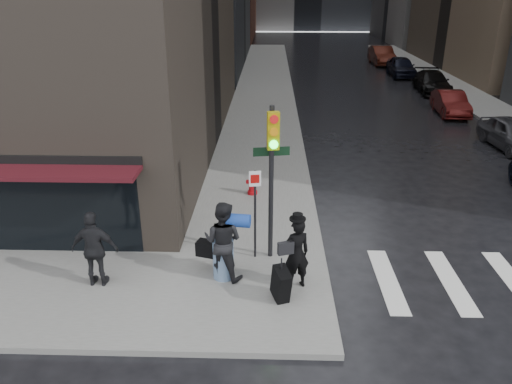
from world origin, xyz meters
TOP-DOWN VIEW (x-y plane):
  - ground at (0.00, 0.00)m, footprint 140.00×140.00m
  - sidewalk_left at (0.00, 27.00)m, footprint 4.00×50.00m
  - sidewalk_right at (13.50, 27.00)m, footprint 3.00×50.00m
  - man_overcoat at (1.04, 0.32)m, footprint 1.01×1.28m
  - man_jeans at (-0.67, 0.81)m, footprint 1.43×1.10m
  - man_greycoat at (-3.70, 0.39)m, footprint 1.15×0.51m
  - traffic_light at (0.48, 1.80)m, footprint 1.03×0.54m
  - fire_hydrant at (-0.14, 6.19)m, footprint 0.46×0.35m
  - parked_car_1 at (11.41, 12.22)m, footprint 1.97×4.21m
  - parked_car_2 at (10.74, 18.58)m, footprint 1.65×4.12m
  - parked_car_3 at (11.56, 24.95)m, footprint 2.34×4.99m
  - parked_car_4 at (10.94, 31.31)m, footprint 1.91×4.57m
  - parked_car_5 at (10.66, 37.68)m, footprint 1.80×4.99m

SIDE VIEW (x-z plane):
  - ground at x=0.00m, z-range 0.00..0.00m
  - sidewalk_left at x=0.00m, z-range 0.00..0.15m
  - sidewalk_right at x=13.50m, z-range 0.00..0.15m
  - fire_hydrant at x=-0.14m, z-range 0.11..0.90m
  - parked_car_2 at x=10.74m, z-range 0.00..1.33m
  - parked_car_1 at x=11.41m, z-range 0.00..1.39m
  - parked_car_3 at x=11.56m, z-range 0.00..1.41m
  - parked_car_4 at x=10.94m, z-range 0.00..1.55m
  - parked_car_5 at x=10.66m, z-range 0.00..1.64m
  - man_overcoat at x=1.04m, z-range -0.01..1.98m
  - man_greycoat at x=-3.70m, z-range 0.15..2.09m
  - man_jeans at x=-0.67m, z-range 0.15..2.20m
  - traffic_light at x=0.48m, z-range 0.75..4.89m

